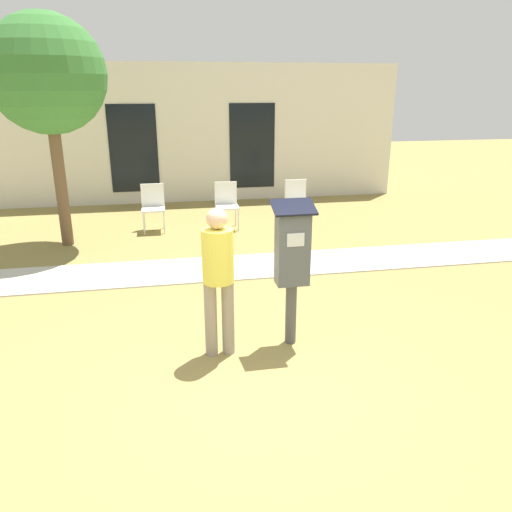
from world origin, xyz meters
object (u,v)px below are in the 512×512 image
at_px(parking_meter, 292,255).
at_px(person_standing, 218,271).
at_px(outdoor_chair_middle, 226,201).
at_px(outdoor_chair_right, 297,199).
at_px(outdoor_chair_left, 153,204).

distance_m(parking_meter, person_standing, 0.80).
height_order(outdoor_chair_middle, outdoor_chair_right, same).
height_order(parking_meter, person_standing, parking_meter).
bearing_deg(outdoor_chair_right, person_standing, -114.81).
distance_m(outdoor_chair_left, outdoor_chair_middle, 1.43).
bearing_deg(outdoor_chair_left, outdoor_chair_right, -11.79).
height_order(parking_meter, outdoor_chair_right, parking_meter).
height_order(person_standing, outdoor_chair_right, person_standing).
bearing_deg(parking_meter, outdoor_chair_left, 107.02).
height_order(person_standing, outdoor_chair_left, person_standing).
bearing_deg(person_standing, outdoor_chair_right, 75.13).
distance_m(outdoor_chair_middle, outdoor_chair_right, 1.42).
bearing_deg(parking_meter, outdoor_chair_right, 74.23).
distance_m(parking_meter, outdoor_chair_middle, 4.84).
distance_m(parking_meter, outdoor_chair_left, 5.13).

